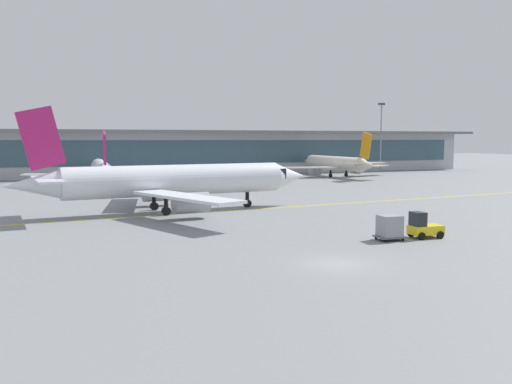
# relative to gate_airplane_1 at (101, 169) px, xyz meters

# --- Properties ---
(ground_plane) EXTENTS (400.00, 400.00, 0.00)m
(ground_plane) POSITION_rel_gate_airplane_1_xyz_m (7.60, -64.95, -2.69)
(ground_plane) COLOR gray
(taxiway_centreline_stripe) EXTENTS (109.68, 9.15, 0.01)m
(taxiway_centreline_stripe) POSITION_rel_gate_airplane_1_xyz_m (4.01, -39.23, -2.69)
(taxiway_centreline_stripe) COLOR yellow
(taxiway_centreline_stripe) RESTS_ON ground_plane
(terminal_concourse) EXTENTS (172.44, 11.00, 9.60)m
(terminal_concourse) POSITION_rel_gate_airplane_1_xyz_m (7.60, 21.59, 2.23)
(terminal_concourse) COLOR #B2B7BC
(terminal_concourse) RESTS_ON ground_plane
(gate_airplane_1) EXTENTS (25.17, 27.09, 8.97)m
(gate_airplane_1) POSITION_rel_gate_airplane_1_xyz_m (0.00, 0.00, 0.00)
(gate_airplane_1) COLOR silver
(gate_airplane_1) RESTS_ON ground_plane
(gate_airplane_2) EXTENTS (25.61, 27.49, 9.12)m
(gate_airplane_2) POSITION_rel_gate_airplane_1_xyz_m (47.23, 3.83, 0.04)
(gate_airplane_2) COLOR silver
(gate_airplane_2) RESTS_ON ground_plane
(taxiing_regional_jet) EXTENTS (33.17, 30.74, 10.98)m
(taxiing_regional_jet) POSITION_rel_gate_airplane_1_xyz_m (3.59, -37.26, 0.60)
(taxiing_regional_jet) COLOR silver
(taxiing_regional_jet) RESTS_ON ground_plane
(baggage_tug) EXTENTS (2.68, 1.76, 2.10)m
(baggage_tug) POSITION_rel_gate_airplane_1_xyz_m (18.38, -59.76, -1.80)
(baggage_tug) COLOR yellow
(baggage_tug) RESTS_ON ground_plane
(cargo_dolly_lead) EXTENTS (2.20, 1.73, 1.94)m
(cargo_dolly_lead) POSITION_rel_gate_airplane_1_xyz_m (15.33, -59.56, -1.64)
(cargo_dolly_lead) COLOR #595B60
(cargo_dolly_lead) RESTS_ON ground_plane
(apron_light_mast_1) EXTENTS (1.80, 0.36, 16.24)m
(apron_light_mast_1) POSITION_rel_gate_airplane_1_xyz_m (66.10, 15.14, 6.13)
(apron_light_mast_1) COLOR gray
(apron_light_mast_1) RESTS_ON ground_plane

